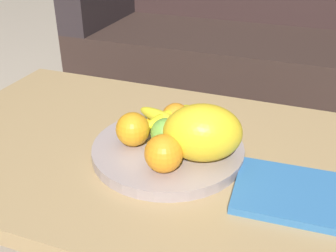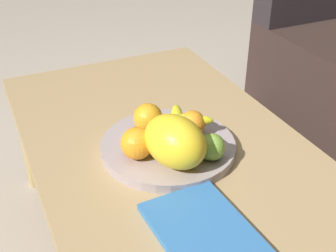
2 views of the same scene
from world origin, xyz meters
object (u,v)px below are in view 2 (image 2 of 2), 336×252
object	(u,v)px
orange_front	(192,124)
orange_right	(137,143)
orange_left	(148,118)
apple_front	(165,131)
melon_large_front	(175,141)
banana_bunch	(180,124)
coffee_table	(168,157)
magazine	(203,230)
fruit_bowl	(168,147)
apple_left	(212,147)

from	to	relation	value
orange_front	orange_right	bearing A→B (deg)	-78.97
orange_left	apple_front	distance (m)	0.07
orange_front	orange_right	size ratio (longest dim) A/B	0.87
melon_large_front	orange_left	bearing A→B (deg)	-179.40
apple_front	banana_bunch	size ratio (longest dim) A/B	0.42
banana_bunch	coffee_table	bearing A→B (deg)	-91.23
orange_front	apple_front	world-z (taller)	orange_front
orange_left	melon_large_front	bearing A→B (deg)	0.60
orange_front	magazine	xyz separation A→B (m)	(0.30, -0.13, -0.05)
fruit_bowl	orange_front	bearing A→B (deg)	95.37
apple_front	orange_front	bearing A→B (deg)	92.36
orange_front	apple_front	xyz separation A→B (m)	(0.00, -0.08, -0.00)
orange_right	orange_front	bearing A→B (deg)	101.03
apple_front	melon_large_front	bearing A→B (deg)	-9.69
magazine	fruit_bowl	bearing A→B (deg)	166.24
fruit_bowl	apple_left	distance (m)	0.13
orange_left	apple_left	xyz separation A→B (m)	(0.18, 0.09, -0.01)
coffee_table	orange_right	size ratio (longest dim) A/B	14.82
magazine	melon_large_front	bearing A→B (deg)	167.46
melon_large_front	banana_bunch	xyz separation A→B (m)	(-0.11, 0.07, -0.03)
melon_large_front	orange_front	world-z (taller)	melon_large_front
orange_front	magazine	size ratio (longest dim) A/B	0.28
apple_left	magazine	world-z (taller)	apple_left
orange_front	magazine	world-z (taller)	orange_front
orange_front	apple_left	distance (m)	0.11
orange_left	magazine	distance (m)	0.38
orange_front	orange_left	size ratio (longest dim) A/B	0.90
coffee_table	melon_large_front	size ratio (longest dim) A/B	7.02
orange_right	apple_front	xyz separation A→B (m)	(-0.03, 0.09, -0.01)
apple_front	apple_left	world-z (taller)	apple_front
orange_left	banana_bunch	size ratio (longest dim) A/B	0.48
orange_front	magazine	bearing A→B (deg)	-23.21
orange_left	orange_right	xyz separation A→B (m)	(0.10, -0.07, 0.00)
orange_left	banana_bunch	distance (m)	0.09
banana_bunch	magazine	xyz separation A→B (m)	(0.32, -0.10, -0.04)
melon_large_front	magazine	xyz separation A→B (m)	(0.21, -0.04, -0.08)
orange_right	apple_left	size ratio (longest dim) A/B	1.20
orange_front	fruit_bowl	bearing A→B (deg)	-84.63
apple_left	orange_front	bearing A→B (deg)	177.29
coffee_table	orange_front	world-z (taller)	orange_front
fruit_bowl	apple_front	distance (m)	0.05
banana_bunch	apple_left	bearing A→B (deg)	8.81
coffee_table	orange_right	distance (m)	0.16
coffee_table	orange_front	size ratio (longest dim) A/B	16.95
coffee_table	fruit_bowl	bearing A→B (deg)	-26.06
coffee_table	orange_front	distance (m)	0.12
orange_left	banana_bunch	xyz separation A→B (m)	(0.05, 0.07, -0.01)
orange_left	coffee_table	bearing A→B (deg)	36.44
orange_left	magazine	bearing A→B (deg)	-5.29
fruit_bowl	apple_front	xyz separation A→B (m)	(-0.00, -0.01, 0.05)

